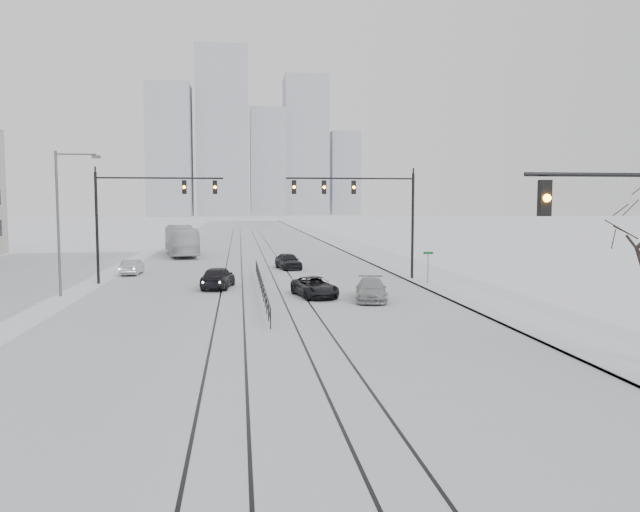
% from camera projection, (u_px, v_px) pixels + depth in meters
% --- Properties ---
extents(road, '(22.00, 260.00, 0.02)m').
position_uv_depth(road, '(252.00, 254.00, 70.17)').
color(road, silver).
rests_on(road, ground).
extents(sidewalk_east, '(5.00, 260.00, 0.16)m').
position_uv_depth(sidewalk_east, '(369.00, 253.00, 71.89)').
color(sidewalk_east, silver).
rests_on(sidewalk_east, ground).
extents(curb, '(0.10, 260.00, 0.12)m').
position_uv_depth(curb, '(348.00, 253.00, 71.58)').
color(curb, gray).
rests_on(curb, ground).
extents(tram_rails, '(5.30, 180.00, 0.01)m').
position_uv_depth(tram_rails, '(257.00, 275.00, 50.40)').
color(tram_rails, black).
rests_on(tram_rails, ground).
extents(skyline, '(96.00, 48.00, 72.00)m').
position_uv_depth(skyline, '(253.00, 147.00, 279.27)').
color(skyline, '#A4A9B4').
rests_on(skyline, ground).
extents(traffic_mast_ne, '(9.60, 0.37, 8.00)m').
position_uv_depth(traffic_mast_ne, '(369.00, 204.00, 46.02)').
color(traffic_mast_ne, black).
rests_on(traffic_mast_ne, ground).
extents(traffic_mast_nw, '(9.10, 0.37, 8.00)m').
position_uv_depth(traffic_mast_nw, '(139.00, 206.00, 44.88)').
color(traffic_mast_nw, black).
rests_on(traffic_mast_nw, ground).
extents(street_light_west, '(2.73, 0.25, 9.00)m').
position_uv_depth(street_light_west, '(63.00, 213.00, 38.52)').
color(street_light_west, '#595B60').
rests_on(street_light_west, ground).
extents(median_fence, '(0.06, 24.00, 1.00)m').
position_uv_depth(median_fence, '(261.00, 284.00, 40.48)').
color(median_fence, black).
rests_on(median_fence, ground).
extents(street_sign, '(0.70, 0.06, 2.40)m').
position_uv_depth(street_sign, '(428.00, 263.00, 43.88)').
color(street_sign, '#595B60').
rests_on(street_sign, ground).
extents(sedan_sb_inner, '(2.51, 4.70, 1.52)m').
position_uv_depth(sedan_sb_inner, '(218.00, 277.00, 42.29)').
color(sedan_sb_inner, black).
rests_on(sedan_sb_inner, ground).
extents(sedan_sb_outer, '(1.45, 3.77, 1.22)m').
position_uv_depth(sedan_sb_outer, '(132.00, 267.00, 50.41)').
color(sedan_sb_outer, '#A4A6AB').
rests_on(sedan_sb_outer, ground).
extents(sedan_nb_front, '(2.88, 4.75, 1.23)m').
position_uv_depth(sedan_nb_front, '(315.00, 287.00, 38.45)').
color(sedan_nb_front, black).
rests_on(sedan_nb_front, ground).
extents(sedan_nb_right, '(2.59, 4.71, 1.29)m').
position_uv_depth(sedan_nb_right, '(371.00, 290.00, 37.03)').
color(sedan_nb_right, '#96999C').
rests_on(sedan_nb_right, ground).
extents(sedan_nb_far, '(2.44, 4.41, 1.42)m').
position_uv_depth(sedan_nb_far, '(288.00, 261.00, 54.59)').
color(sedan_nb_far, black).
rests_on(sedan_nb_far, ground).
extents(box_truck, '(4.76, 12.13, 3.30)m').
position_uv_depth(box_truck, '(181.00, 241.00, 68.31)').
color(box_truck, silver).
rests_on(box_truck, ground).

